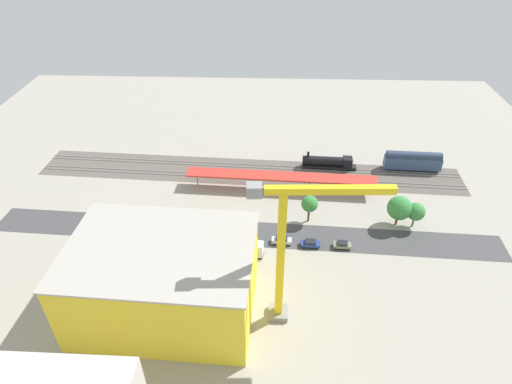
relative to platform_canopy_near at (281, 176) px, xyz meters
name	(u,v)px	position (x,y,z in m)	size (l,w,h in m)	color
ground_plane	(245,218)	(9.02, 13.14, -4.16)	(193.63, 193.63, 0.00)	#9E998C
rail_bed	(249,172)	(9.02, -8.43, -4.16)	(121.02, 13.99, 0.01)	#5B544C
street_asphalt	(243,233)	(9.02, 18.80, -4.16)	(121.02, 9.00, 0.01)	#424244
track_rails	(249,171)	(9.02, -8.43, -3.98)	(120.87, 13.70, 0.12)	#9E9EA8
platform_canopy_near	(281,176)	(0.00, 0.00, 0.00)	(51.25, 7.12, 4.42)	#B73328
locomotive	(330,163)	(-14.41, -11.42, -2.34)	(15.75, 3.49, 5.06)	black
passenger_coach	(413,160)	(-38.23, -11.43, -1.05)	(16.18, 3.74, 5.91)	black
parked_car_0	(342,245)	(-13.89, 22.80, -3.45)	(4.13, 2.06, 1.58)	black
parked_car_1	(310,244)	(-6.63, 22.66, -3.42)	(4.45, 2.07, 1.65)	black
parked_car_2	(282,240)	(-0.07, 21.79, -3.39)	(4.72, 1.99, 1.73)	black
parked_car_3	(247,241)	(7.95, 22.36, -3.39)	(4.89, 2.14, 1.75)	black
parked_car_4	(217,238)	(14.88, 21.59, -3.40)	(4.44, 2.02, 1.74)	black
parked_car_5	(186,241)	(22.06, 22.77, -3.42)	(4.52, 2.25, 1.67)	black
parked_car_6	(153,239)	(29.79, 22.30, -3.42)	(4.19, 2.04, 1.68)	black
construction_building	(164,280)	(22.23, 41.36, 3.51)	(32.87, 22.93, 15.34)	yellow
construction_roof_slab	(159,249)	(22.23, 41.36, 11.38)	(33.47, 23.53, 0.40)	#ADA89E
tower_crane	(290,247)	(-0.65, 42.29, 13.60)	(23.05, 3.60, 30.47)	gray
box_truck_0	(243,248)	(8.62, 25.72, -2.44)	(9.72, 3.80, 3.57)	black
box_truck_1	(157,239)	(28.62, 23.38, -2.53)	(8.99, 2.47, 3.29)	black
box_truck_2	(125,243)	(35.58, 25.02, -2.58)	(9.12, 3.54, 3.16)	black
street_tree_0	(310,204)	(-6.73, 13.39, 1.03)	(4.06, 4.06, 7.27)	brown
street_tree_1	(416,212)	(-31.94, 14.49, 0.26)	(4.36, 4.36, 6.61)	brown
street_tree_2	(400,208)	(-28.09, 13.97, 0.85)	(5.87, 5.87, 7.96)	brown
traffic_light	(242,232)	(8.84, 23.46, 0.43)	(0.50, 0.36, 6.96)	#333333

